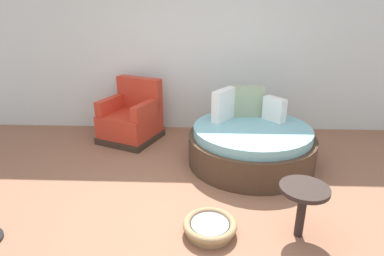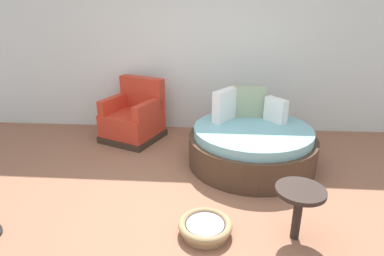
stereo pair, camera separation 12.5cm
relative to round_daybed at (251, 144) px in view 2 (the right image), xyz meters
name	(u,v)px [view 2 (the right image)]	position (x,y,z in m)	size (l,w,h in m)	color
ground_plane	(187,218)	(-0.75, -1.26, -0.28)	(8.00, 8.00, 0.02)	#936047
back_wall	(200,43)	(-0.75, 1.33, 1.17)	(8.00, 0.12, 2.88)	silver
round_daybed	(251,144)	(0.00, 0.00, 0.00)	(1.68, 1.68, 0.95)	#473323
red_armchair	(134,118)	(-1.77, 0.75, 0.06)	(1.05, 1.05, 0.94)	#38281E
pet_basket	(205,227)	(-0.56, -1.49, -0.20)	(0.51, 0.51, 0.13)	#9E7F56
side_table	(300,198)	(0.26, -1.49, 0.16)	(0.44, 0.44, 0.52)	#2D231E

